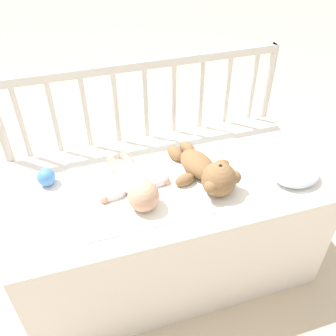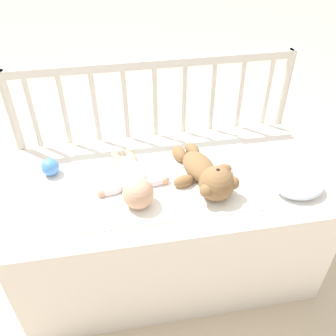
{
  "view_description": "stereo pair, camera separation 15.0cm",
  "coord_description": "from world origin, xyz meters",
  "px_view_note": "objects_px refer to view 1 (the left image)",
  "views": [
    {
      "loc": [
        -0.35,
        -1.1,
        1.57
      ],
      "look_at": [
        0.0,
        0.0,
        0.61
      ],
      "focal_mm": 40.0,
      "sensor_mm": 36.0,
      "label": 1
    },
    {
      "loc": [
        -0.2,
        -1.13,
        1.57
      ],
      "look_at": [
        0.0,
        0.0,
        0.61
      ],
      "focal_mm": 40.0,
      "sensor_mm": 36.0,
      "label": 2
    }
  ],
  "objects_px": {
    "teddy_bear": "(207,171)",
    "toy_ball": "(46,177)",
    "small_pillow": "(297,175)",
    "baby": "(134,183)"
  },
  "relations": [
    {
      "from": "teddy_bear",
      "to": "toy_ball",
      "type": "xyz_separation_m",
      "value": [
        -0.62,
        0.18,
        -0.02
      ]
    },
    {
      "from": "teddy_bear",
      "to": "small_pillow",
      "type": "bearing_deg",
      "value": -16.96
    },
    {
      "from": "baby",
      "to": "small_pillow",
      "type": "xyz_separation_m",
      "value": [
        0.64,
        -0.13,
        -0.01
      ]
    },
    {
      "from": "small_pillow",
      "to": "baby",
      "type": "bearing_deg",
      "value": 168.15
    },
    {
      "from": "teddy_bear",
      "to": "small_pillow",
      "type": "distance_m",
      "value": 0.37
    },
    {
      "from": "baby",
      "to": "teddy_bear",
      "type": "bearing_deg",
      "value": -5.48
    },
    {
      "from": "small_pillow",
      "to": "toy_ball",
      "type": "height_order",
      "value": "toy_ball"
    },
    {
      "from": "teddy_bear",
      "to": "toy_ball",
      "type": "bearing_deg",
      "value": 164.17
    },
    {
      "from": "small_pillow",
      "to": "toy_ball",
      "type": "relative_size",
      "value": 2.66
    },
    {
      "from": "teddy_bear",
      "to": "baby",
      "type": "xyz_separation_m",
      "value": [
        -0.29,
        0.03,
        -0.01
      ]
    }
  ]
}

